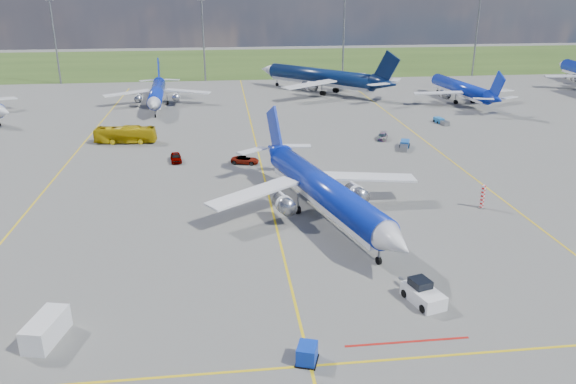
{
  "coord_description": "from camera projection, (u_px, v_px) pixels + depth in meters",
  "views": [
    {
      "loc": [
        -5.67,
        -53.61,
        26.33
      ],
      "look_at": [
        1.43,
        5.82,
        4.0
      ],
      "focal_mm": 35.0,
      "sensor_mm": 36.0,
      "label": 1
    }
  ],
  "objects": [
    {
      "name": "warning_post",
      "position": [
        482.0,
        197.0,
        69.51
      ],
      "size": [
        0.5,
        0.5,
        3.0
      ],
      "primitive_type": "cylinder",
      "color": "red",
      "rests_on": "ground"
    },
    {
      "name": "floodlight_masts",
      "position": [
        274.0,
        35.0,
        158.76
      ],
      "size": [
        202.2,
        0.5,
        22.7
      ],
      "color": "slate",
      "rests_on": "ground"
    },
    {
      "name": "baggage_tug_e",
      "position": [
        441.0,
        121.0,
        111.89
      ],
      "size": [
        1.81,
        4.6,
        1.01
      ],
      "rotation": [
        0.0,
        0.0,
        0.14
      ],
      "color": "#1B60A3",
      "rests_on": "ground"
    },
    {
      "name": "main_airliner",
      "position": [
        324.0,
        218.0,
        67.11
      ],
      "size": [
        38.23,
        44.68,
        10.06
      ],
      "primitive_type": null,
      "rotation": [
        0.0,
        0.0,
        0.26
      ],
      "color": "#0B229F",
      "rests_on": "ground"
    },
    {
      "name": "bg_jet_nnw",
      "position": [
        158.0,
        107.0,
        127.4
      ],
      "size": [
        27.46,
        35.12,
        8.87
      ],
      "primitive_type": null,
      "rotation": [
        0.0,
        0.0,
        0.05
      ],
      "color": "#0B229F",
      "rests_on": "ground"
    },
    {
      "name": "service_car_a",
      "position": [
        176.0,
        157.0,
        87.92
      ],
      "size": [
        2.13,
        4.22,
        1.38
      ],
      "primitive_type": "imported",
      "rotation": [
        0.0,
        0.0,
        0.13
      ],
      "color": "#999999",
      "rests_on": "ground"
    },
    {
      "name": "uld_container",
      "position": [
        307.0,
        354.0,
        41.36
      ],
      "size": [
        1.87,
        2.09,
        1.39
      ],
      "primitive_type": "cube",
      "rotation": [
        0.0,
        0.0,
        -0.33
      ],
      "color": "#0C30AD",
      "rests_on": "ground"
    },
    {
      "name": "grass_strip",
      "position": [
        236.0,
        62.0,
        199.25
      ],
      "size": [
        400.0,
        80.0,
        0.01
      ],
      "primitive_type": "cube",
      "color": "#2D4719",
      "rests_on": "ground"
    },
    {
      "name": "baggage_tug_c",
      "position": [
        126.0,
        135.0,
        101.73
      ],
      "size": [
        1.28,
        4.35,
        0.97
      ],
      "rotation": [
        0.0,
        0.0,
        -0.02
      ],
      "color": "#174F8F",
      "rests_on": "ground"
    },
    {
      "name": "pushback_tug",
      "position": [
        423.0,
        293.0,
        49.18
      ],
      "size": [
        3.2,
        5.84,
        1.94
      ],
      "rotation": [
        0.0,
        0.0,
        0.29
      ],
      "color": "silver",
      "rests_on": "ground"
    },
    {
      "name": "bg_jet_ne",
      "position": [
        459.0,
        102.0,
        132.71
      ],
      "size": [
        29.35,
        36.87,
        9.09
      ],
      "primitive_type": null,
      "rotation": [
        0.0,
        0.0,
        3.23
      ],
      "color": "#0B229F",
      "rests_on": "ground"
    },
    {
      "name": "apron_bus",
      "position": [
        125.0,
        135.0,
        97.99
      ],
      "size": [
        10.73,
        3.38,
        2.94
      ],
      "primitive_type": "imported",
      "rotation": [
        0.0,
        0.0,
        1.48
      ],
      "color": "#BFA00B",
      "rests_on": "ground"
    },
    {
      "name": "bg_jet_n",
      "position": [
        320.0,
        93.0,
        143.66
      ],
      "size": [
        54.84,
        55.46,
        11.6
      ],
      "primitive_type": null,
      "rotation": [
        0.0,
        0.0,
        3.88
      ],
      "color": "#07173D",
      "rests_on": "ground"
    },
    {
      "name": "ground",
      "position": [
        281.0,
        247.0,
        59.71
      ],
      "size": [
        400.0,
        400.0,
        0.0
      ],
      "primitive_type": "plane",
      "color": "#52524F",
      "rests_on": "ground"
    },
    {
      "name": "service_car_b",
      "position": [
        245.0,
        160.0,
        86.95
      ],
      "size": [
        4.7,
        3.11,
        1.2
      ],
      "primitive_type": "imported",
      "rotation": [
        0.0,
        0.0,
        1.29
      ],
      "color": "#999999",
      "rests_on": "ground"
    },
    {
      "name": "taxiway_lines",
      "position": [
        263.0,
        167.0,
        85.49
      ],
      "size": [
        60.25,
        160.0,
        0.02
      ],
      "color": "gold",
      "rests_on": "ground"
    },
    {
      "name": "service_van",
      "position": [
        46.0,
        329.0,
        43.76
      ],
      "size": [
        2.93,
        4.8,
        1.97
      ],
      "primitive_type": "cube",
      "rotation": [
        0.0,
        0.0,
        -0.23
      ],
      "color": "silver",
      "rests_on": "ground"
    },
    {
      "name": "baggage_tug_w",
      "position": [
        404.0,
        145.0,
        95.09
      ],
      "size": [
        3.08,
        5.11,
        1.12
      ],
      "rotation": [
        0.0,
        0.0,
        -0.38
      ],
      "color": "#1B54A6",
      "rests_on": "ground"
    },
    {
      "name": "service_car_c",
      "position": [
        382.0,
        136.0,
        100.33
      ],
      "size": [
        2.97,
        4.3,
        1.16
      ],
      "primitive_type": "imported",
      "rotation": [
        0.0,
        0.0,
        -0.38
      ],
      "color": "#999999",
      "rests_on": "ground"
    }
  ]
}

